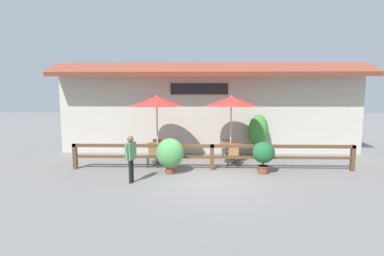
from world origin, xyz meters
The scene contains 15 objects.
ground_plane centered at (0.00, 0.00, 0.00)m, with size 60.00×60.00×0.00m, color slate.
building_facade centered at (0.00, 4.10, 2.17)m, with size 14.28×1.49×4.23m.
patio_railing centered at (0.00, 1.05, 0.70)m, with size 10.40×0.14×0.95m.
patio_umbrella_near centered at (-2.20, 2.23, 2.50)m, with size 2.14×2.14×2.73m.
dining_table_near centered at (-2.20, 2.23, 0.61)m, with size 0.94×0.94×0.76m.
chair_near_streetside centered at (-2.26, 1.50, 0.47)m, with size 0.43×0.43×0.85m.
chair_near_wallside centered at (-2.27, 2.97, 0.47)m, with size 0.48×0.48×0.85m.
patio_umbrella_middle centered at (0.81, 2.33, 2.50)m, with size 2.14×2.14×2.73m.
dining_table_middle centered at (0.81, 2.33, 0.61)m, with size 0.94×0.94×0.76m.
chair_middle_streetside centered at (0.84, 1.60, 0.47)m, with size 0.51×0.51×0.85m.
chair_middle_wallside centered at (0.72, 3.06, 0.47)m, with size 0.50×0.50×0.85m.
potted_plant_tall_tropical centered at (1.79, 0.58, 0.71)m, with size 0.78×0.70×1.14m.
potted_plant_corner_fern centered at (-1.50, 0.49, 0.72)m, with size 0.98×0.88×1.26m.
potted_plant_broad_leaf centered at (2.16, 3.55, 1.09)m, with size 0.89×0.80×1.86m.
pedestrian centered at (-2.63, -0.61, 0.97)m, with size 0.29×0.52×1.52m.
Camera 1 is at (-0.43, -9.80, 2.91)m, focal length 28.00 mm.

